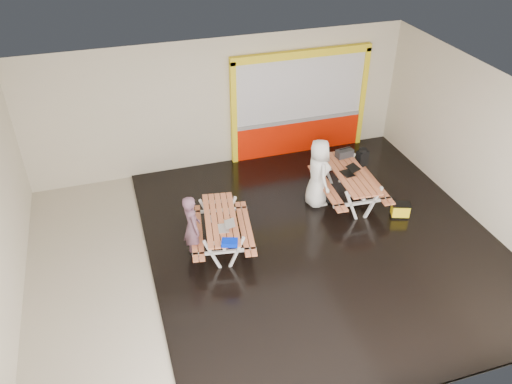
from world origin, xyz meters
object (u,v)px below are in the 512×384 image
object	(u,v)px
person_right	(318,173)
laptop_right	(349,171)
blue_pouch	(230,243)
picnic_table_left	(221,225)
laptop_left	(226,227)
toolbox	(344,153)
fluke_bag	(400,210)
backpack	(362,157)
picnic_table_right	(350,179)
dark_case	(322,197)
person_left	(192,227)

from	to	relation	value
person_right	laptop_right	bearing A→B (deg)	-100.56
blue_pouch	picnic_table_left	bearing A→B (deg)	87.49
laptop_right	blue_pouch	xyz separation A→B (m)	(-3.39, -1.63, -0.07)
person_right	picnic_table_left	bearing A→B (deg)	110.32
blue_pouch	laptop_left	bearing A→B (deg)	83.70
toolbox	fluke_bag	xyz separation A→B (m)	(0.68, -1.74, -0.71)
person_right	laptop_left	distance (m)	2.88
backpack	fluke_bag	size ratio (longest dim) A/B	1.01
picnic_table_right	dark_case	distance (m)	0.82
laptop_right	dark_case	size ratio (longest dim) A/B	0.93
picnic_table_right	laptop_right	world-z (taller)	laptop_right
person_left	toolbox	distance (m)	4.54
toolbox	fluke_bag	distance (m)	2.00
person_left	dark_case	size ratio (longest dim) A/B	3.28
picnic_table_left	blue_pouch	size ratio (longest dim) A/B	6.69
dark_case	fluke_bag	size ratio (longest dim) A/B	0.94
person_left	fluke_bag	size ratio (longest dim) A/B	3.10
dark_case	laptop_left	bearing A→B (deg)	-154.57
fluke_bag	picnic_table_right	bearing A→B (deg)	130.37
person_left	backpack	bearing A→B (deg)	-78.91
laptop_right	blue_pouch	size ratio (longest dim) A/B	1.35
picnic_table_left	person_left	size ratio (longest dim) A/B	1.40
person_left	blue_pouch	size ratio (longest dim) A/B	4.79
person_left	toolbox	xyz separation A→B (m)	(4.23, 1.67, 0.13)
person_left	fluke_bag	bearing A→B (deg)	-98.60
picnic_table_left	person_right	distance (m)	2.77
laptop_right	toolbox	world-z (taller)	toolbox
laptop_left	toolbox	bearing A→B (deg)	27.68
dark_case	fluke_bag	bearing A→B (deg)	-38.72
laptop_right	person_left	bearing A→B (deg)	-167.26
picnic_table_left	laptop_right	size ratio (longest dim) A/B	4.94
person_right	dark_case	bearing A→B (deg)	-71.94
picnic_table_right	toolbox	distance (m)	0.80
person_left	backpack	xyz separation A→B (m)	(4.71, 1.61, -0.04)
picnic_table_right	person_left	world-z (taller)	person_left
laptop_left	blue_pouch	distance (m)	0.53
laptop_right	blue_pouch	distance (m)	3.76
picnic_table_left	fluke_bag	size ratio (longest dim) A/B	4.33
backpack	laptop_left	bearing A→B (deg)	-155.89
picnic_table_left	person_left	bearing A→B (deg)	-165.25
picnic_table_left	person_right	xyz separation A→B (m)	(2.61, 0.89, 0.29)
picnic_table_right	backpack	size ratio (longest dim) A/B	4.46
person_left	fluke_bag	world-z (taller)	person_left
picnic_table_right	blue_pouch	size ratio (longest dim) A/B	6.95
person_right	backpack	size ratio (longest dim) A/B	3.57
person_left	fluke_bag	xyz separation A→B (m)	(4.91, -0.07, -0.58)
laptop_right	dark_case	world-z (taller)	laptop_right
person_left	picnic_table_left	bearing A→B (deg)	-83.02
person_right	laptop_left	world-z (taller)	person_right
toolbox	dark_case	distance (m)	1.26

